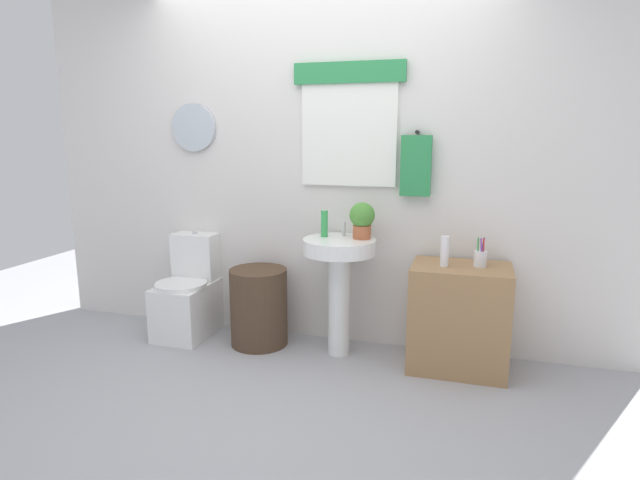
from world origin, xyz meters
TOP-DOWN VIEW (x-y plane):
  - ground_plane at (0.00, 0.00)m, footprint 8.00×8.00m
  - back_wall at (0.00, 1.15)m, footprint 4.40×0.18m
  - toilet at (-0.99, 0.89)m, footprint 0.38×0.51m
  - laundry_hamper at (-0.40, 0.85)m, footprint 0.41×0.41m
  - pedestal_sink at (0.20, 0.85)m, footprint 0.49×0.49m
  - faucet at (0.20, 0.97)m, footprint 0.03×0.03m
  - wooden_cabinet at (1.00, 0.85)m, footprint 0.62×0.44m
  - soap_bottle at (0.08, 0.90)m, footprint 0.05×0.05m
  - potted_plant at (0.34, 0.91)m, footprint 0.17×0.17m
  - lotion_bottle at (0.89, 0.81)m, footprint 0.05×0.05m
  - toothbrush_cup at (1.11, 0.87)m, footprint 0.08×0.08m

SIDE VIEW (x-z plane):
  - ground_plane at x=0.00m, z-range 0.00..0.00m
  - laundry_hamper at x=-0.40m, z-range 0.00..0.56m
  - toilet at x=-0.99m, z-range -0.09..0.68m
  - wooden_cabinet at x=1.00m, z-range 0.00..0.69m
  - pedestal_sink at x=0.20m, z-range 0.19..1.01m
  - toothbrush_cup at x=1.11m, z-range 0.65..0.84m
  - lotion_bottle at x=0.89m, z-range 0.69..0.88m
  - faucet at x=0.20m, z-range 0.82..0.92m
  - soap_bottle at x=0.08m, z-range 0.82..1.00m
  - potted_plant at x=0.34m, z-range 0.83..1.07m
  - back_wall at x=0.00m, z-range 0.01..2.61m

